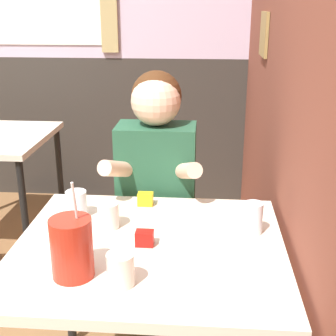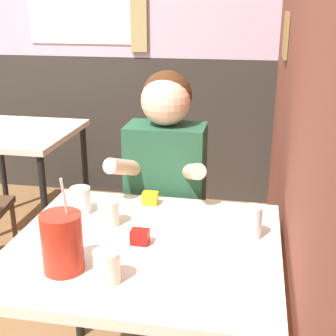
# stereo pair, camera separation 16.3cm
# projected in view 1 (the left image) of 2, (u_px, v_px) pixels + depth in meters

# --- Properties ---
(brick_wall_right) EXTENTS (0.08, 4.37, 2.70)m
(brick_wall_right) POSITION_uv_depth(u_px,v_px,m) (279.00, 34.00, 2.17)
(brick_wall_right) COLOR brown
(brick_wall_right) RESTS_ON ground_plane
(back_wall) EXTENTS (5.41, 0.09, 2.70)m
(back_wall) POSITION_uv_depth(u_px,v_px,m) (82.00, 21.00, 3.40)
(back_wall) COLOR silver
(back_wall) RESTS_ON ground_plane
(main_table) EXTENTS (0.90, 0.81, 0.72)m
(main_table) POSITION_uv_depth(u_px,v_px,m) (149.00, 263.00, 1.58)
(main_table) COLOR beige
(main_table) RESTS_ON ground_plane
(person_seated) EXTENTS (0.42, 0.41, 1.22)m
(person_seated) POSITION_uv_depth(u_px,v_px,m) (157.00, 200.00, 2.10)
(person_seated) COLOR #235138
(person_seated) RESTS_ON ground_plane
(cocktail_pitcher) EXTENTS (0.12, 0.12, 0.30)m
(cocktail_pitcher) POSITION_uv_depth(u_px,v_px,m) (72.00, 248.00, 1.35)
(cocktail_pitcher) COLOR #B22819
(cocktail_pitcher) RESTS_ON main_table
(glass_near_pitcher) EXTENTS (0.07, 0.07, 0.11)m
(glass_near_pitcher) POSITION_uv_depth(u_px,v_px,m) (253.00, 218.00, 1.62)
(glass_near_pitcher) COLOR silver
(glass_near_pitcher) RESTS_ON main_table
(glass_center) EXTENTS (0.08, 0.08, 0.09)m
(glass_center) POSITION_uv_depth(u_px,v_px,m) (108.00, 215.00, 1.67)
(glass_center) COLOR silver
(glass_center) RESTS_ON main_table
(glass_far_side) EXTENTS (0.08, 0.08, 0.10)m
(glass_far_side) POSITION_uv_depth(u_px,v_px,m) (121.00, 269.00, 1.33)
(glass_far_side) COLOR silver
(glass_far_side) RESTS_ON main_table
(glass_by_brick) EXTENTS (0.08, 0.08, 0.10)m
(glass_by_brick) POSITION_uv_depth(u_px,v_px,m) (77.00, 204.00, 1.75)
(glass_by_brick) COLOR silver
(glass_by_brick) RESTS_ON main_table
(condiment_ketchup) EXTENTS (0.06, 0.04, 0.05)m
(condiment_ketchup) POSITION_uv_depth(u_px,v_px,m) (145.00, 238.00, 1.55)
(condiment_ketchup) COLOR #B7140F
(condiment_ketchup) RESTS_ON main_table
(condiment_mustard) EXTENTS (0.06, 0.04, 0.05)m
(condiment_mustard) POSITION_uv_depth(u_px,v_px,m) (145.00, 199.00, 1.86)
(condiment_mustard) COLOR yellow
(condiment_mustard) RESTS_ON main_table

